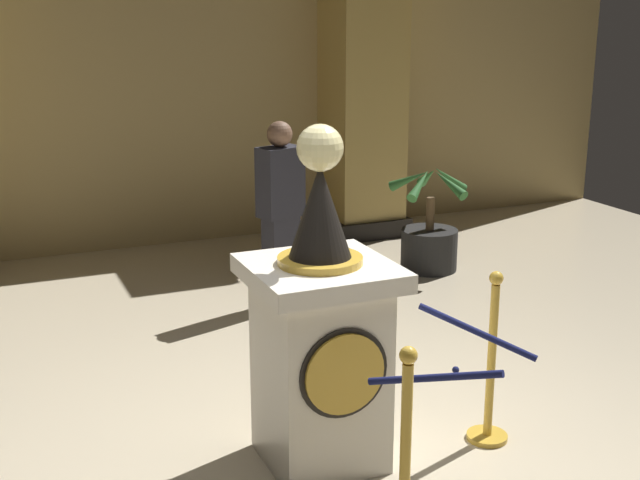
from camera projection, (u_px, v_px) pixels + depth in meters
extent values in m
plane|color=beige|center=(346.00, 461.00, 4.65)|extent=(11.62, 11.62, 0.00)
cube|color=tan|center=(144.00, 77.00, 8.55)|extent=(11.62, 0.16, 3.55)
cube|color=silver|center=(320.00, 373.00, 4.53)|extent=(0.60, 0.60, 1.05)
cube|color=silver|center=(320.00, 273.00, 4.38)|extent=(0.75, 0.75, 0.10)
cylinder|color=gold|center=(345.00, 374.00, 4.22)|extent=(0.44, 0.03, 0.44)
cylinder|color=black|center=(344.00, 373.00, 4.23)|extent=(0.49, 0.01, 0.49)
cylinder|color=gold|center=(320.00, 260.00, 4.36)|extent=(0.45, 0.45, 0.04)
cone|color=black|center=(320.00, 211.00, 4.29)|extent=(0.33, 0.33, 0.49)
cylinder|color=gold|center=(320.00, 165.00, 4.23)|extent=(0.03, 0.03, 0.06)
sphere|color=beige|center=(320.00, 148.00, 4.20)|extent=(0.24, 0.24, 0.24)
cylinder|color=gold|center=(405.00, 467.00, 3.65)|extent=(0.05, 0.05, 0.99)
sphere|color=gold|center=(408.00, 355.00, 3.51)|extent=(0.08, 0.08, 0.08)
cylinder|color=gold|center=(487.00, 436.00, 4.88)|extent=(0.24, 0.24, 0.03)
cylinder|color=gold|center=(491.00, 364.00, 4.76)|extent=(0.05, 0.05, 0.96)
sphere|color=gold|center=(496.00, 278.00, 4.62)|extent=(0.08, 0.08, 0.08)
cylinder|color=#141947|center=(433.00, 378.00, 3.85)|extent=(0.44, 0.54, 0.21)
cylinder|color=#141947|center=(477.00, 332.00, 4.40)|extent=(0.44, 0.54, 0.21)
sphere|color=#141947|center=(456.00, 370.00, 4.15)|extent=(0.04, 0.04, 0.04)
cube|color=black|center=(361.00, 223.00, 9.47)|extent=(0.87, 0.87, 0.20)
cube|color=tan|center=(362.00, 80.00, 9.04)|extent=(0.76, 0.76, 3.41)
cylinder|color=black|center=(429.00, 249.00, 8.05)|extent=(0.55, 0.55, 0.40)
cylinder|color=brown|center=(430.00, 214.00, 7.95)|extent=(0.08, 0.08, 0.32)
cone|color=#2D662D|center=(449.00, 179.00, 7.96)|extent=(0.41, 0.14, 0.32)
cone|color=#2D662D|center=(428.00, 176.00, 8.07)|extent=(0.21, 0.42, 0.31)
cone|color=#2D662D|center=(410.00, 179.00, 7.93)|extent=(0.35, 0.37, 0.31)
cone|color=#2D662D|center=(420.00, 184.00, 7.71)|extent=(0.40, 0.31, 0.31)
cone|color=#2D662D|center=(450.00, 184.00, 7.72)|extent=(0.21, 0.42, 0.29)
cube|color=#26262D|center=(281.00, 261.00, 7.03)|extent=(0.32, 0.25, 0.78)
cube|color=#26262D|center=(280.00, 182.00, 6.85)|extent=(0.41, 0.31, 0.58)
sphere|color=brown|center=(280.00, 134.00, 6.74)|extent=(0.21, 0.21, 0.21)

